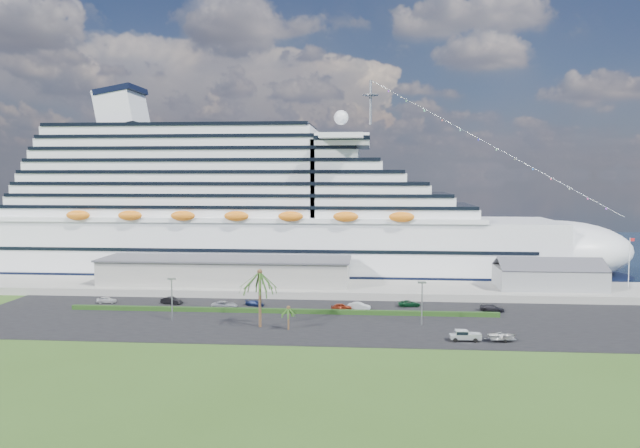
# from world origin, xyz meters

# --- Properties ---
(ground) EXTENTS (420.00, 420.00, 0.00)m
(ground) POSITION_xyz_m (0.00, 0.00, 0.00)
(ground) COLOR #33531B
(ground) RESTS_ON ground
(asphalt_lot) EXTENTS (140.00, 38.00, 0.12)m
(asphalt_lot) POSITION_xyz_m (0.00, 11.00, 0.06)
(asphalt_lot) COLOR black
(asphalt_lot) RESTS_ON ground
(wharf) EXTENTS (240.00, 20.00, 1.80)m
(wharf) POSITION_xyz_m (0.00, 40.00, 0.90)
(wharf) COLOR gray
(wharf) RESTS_ON ground
(water) EXTENTS (420.00, 160.00, 0.02)m
(water) POSITION_xyz_m (0.00, 130.00, 0.01)
(water) COLOR black
(water) RESTS_ON ground
(cruise_ship) EXTENTS (191.00, 38.00, 54.00)m
(cruise_ship) POSITION_xyz_m (-21.53, 64.00, 16.69)
(cruise_ship) COLOR silver
(cruise_ship) RESTS_ON ground
(terminal_building) EXTENTS (61.00, 15.00, 6.30)m
(terminal_building) POSITION_xyz_m (-25.00, 40.00, 5.01)
(terminal_building) COLOR gray
(terminal_building) RESTS_ON wharf
(port_shed) EXTENTS (24.00, 12.31, 7.37)m
(port_shed) POSITION_xyz_m (52.00, 40.00, 4.40)
(port_shed) COLOR gray
(port_shed) RESTS_ON wharf
(flagpole) EXTENTS (1.08, 0.16, 12.00)m
(flagpole) POSITION_xyz_m (70.04, 40.00, 8.27)
(flagpole) COLOR silver
(flagpole) RESTS_ON wharf
(hedge) EXTENTS (88.00, 1.10, 0.90)m
(hedge) POSITION_xyz_m (-8.00, 16.00, 0.57)
(hedge) COLOR black
(hedge) RESTS_ON asphalt_lot
(lamp_post_left) EXTENTS (1.60, 0.35, 8.27)m
(lamp_post_left) POSITION_xyz_m (-28.00, 8.00, 5.34)
(lamp_post_left) COLOR gray
(lamp_post_left) RESTS_ON asphalt_lot
(lamp_post_right) EXTENTS (1.60, 0.35, 8.27)m
(lamp_post_right) POSITION_xyz_m (20.00, 8.00, 5.34)
(lamp_post_right) COLOR gray
(lamp_post_right) RESTS_ON asphalt_lot
(palm_tall) EXTENTS (8.82, 8.82, 11.13)m
(palm_tall) POSITION_xyz_m (-10.00, 4.00, 9.20)
(palm_tall) COLOR #47301E
(palm_tall) RESTS_ON ground
(palm_short) EXTENTS (3.53, 3.53, 4.56)m
(palm_short) POSITION_xyz_m (-4.50, 2.50, 3.67)
(palm_short) COLOR #47301E
(palm_short) RESTS_ON ground
(parked_car_0) EXTENTS (4.43, 2.34, 1.44)m
(parked_car_0) POSITION_xyz_m (-47.58, 22.70, 0.84)
(parked_car_0) COLOR silver
(parked_car_0) RESTS_ON asphalt_lot
(parked_car_1) EXTENTS (5.04, 2.91, 1.57)m
(parked_car_1) POSITION_xyz_m (-32.95, 22.72, 0.91)
(parked_car_1) COLOR black
(parked_car_1) RESTS_ON asphalt_lot
(parked_car_2) EXTENTS (5.48, 2.55, 1.52)m
(parked_car_2) POSITION_xyz_m (-20.35, 19.37, 0.88)
(parked_car_2) COLOR #A2A3AB
(parked_car_2) RESTS_ON asphalt_lot
(parked_car_3) EXTENTS (4.55, 3.07, 1.22)m
(parked_car_3) POSITION_xyz_m (-14.49, 22.45, 0.73)
(parked_car_3) COLOR #141F46
(parked_car_3) RESTS_ON asphalt_lot
(parked_car_4) EXTENTS (4.63, 2.98, 1.47)m
(parked_car_4) POSITION_xyz_m (4.35, 19.69, 0.85)
(parked_car_4) COLOR maroon
(parked_car_4) RESTS_ON asphalt_lot
(parked_car_5) EXTENTS (4.96, 2.63, 1.55)m
(parked_car_5) POSITION_xyz_m (8.00, 20.39, 0.90)
(parked_car_5) COLOR silver
(parked_car_5) RESTS_ON asphalt_lot
(parked_car_6) EXTENTS (5.00, 2.82, 1.32)m
(parked_car_6) POSITION_xyz_m (18.67, 24.58, 0.78)
(parked_car_6) COLOR #0E391E
(parked_car_6) RESTS_ON asphalt_lot
(parked_car_7) EXTENTS (5.38, 3.77, 1.45)m
(parked_car_7) POSITION_xyz_m (35.47, 21.10, 0.84)
(parked_car_7) COLOR black
(parked_car_7) RESTS_ON asphalt_lot
(pickup_truck) EXTENTS (5.23, 2.09, 1.84)m
(pickup_truck) POSITION_xyz_m (26.40, -2.77, 1.13)
(pickup_truck) COLOR black
(pickup_truck) RESTS_ON asphalt_lot
(boat_trailer) EXTENTS (5.58, 4.01, 1.56)m
(boat_trailer) POSITION_xyz_m (32.65, -2.77, 1.15)
(boat_trailer) COLOR gray
(boat_trailer) RESTS_ON asphalt_lot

